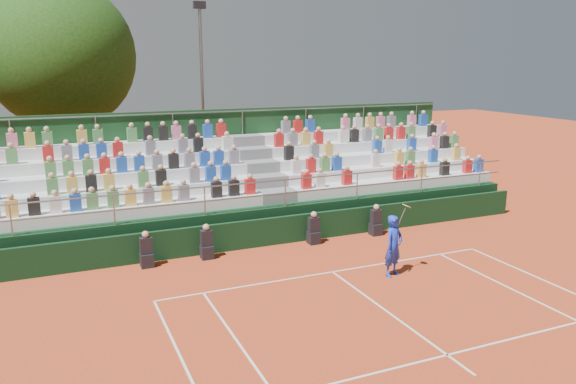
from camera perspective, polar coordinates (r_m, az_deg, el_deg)
name	(u,v)px	position (r m, az deg, el deg)	size (l,w,h in m)	color
ground	(333,272)	(17.64, 4.55, -8.11)	(90.00, 90.00, 0.00)	#C04420
courtside_wall	(291,229)	(20.20, 0.34, -3.77)	(20.00, 0.15, 1.00)	black
line_officials	(266,237)	(19.40, -2.20, -4.58)	(8.87, 0.40, 1.19)	black
grandstand	(259,194)	(22.94, -2.94, -0.17)	(20.00, 5.20, 4.40)	black
tennis_player	(394,246)	(17.33, 10.69, -5.37)	(0.93, 0.67, 2.22)	blue
tree_east	(60,56)	(28.95, -22.15, 12.70)	(6.93, 6.93, 10.09)	#3C2915
floodlight_mast	(202,83)	(29.13, -8.72, 10.91)	(0.60, 0.25, 9.22)	gray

